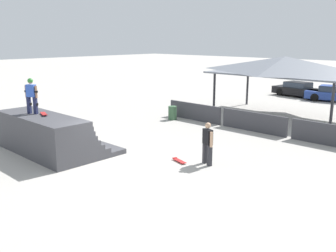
{
  "coord_description": "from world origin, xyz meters",
  "views": [
    {
      "loc": [
        11.4,
        -8.94,
        4.97
      ],
      "look_at": [
        -0.45,
        3.44,
        0.95
      ],
      "focal_mm": 40.0,
      "sensor_mm": 36.0,
      "label": 1
    }
  ],
  "objects_px": {
    "skateboard_on_ground": "(179,160)",
    "trash_bin": "(172,113)",
    "parked_car_black": "(298,90)",
    "skater_on_deck": "(31,93)",
    "skateboard_on_deck": "(44,114)",
    "parked_car_blue": "(334,94)",
    "bystander_walking": "(208,141)"
  },
  "relations": [
    {
      "from": "skateboard_on_ground",
      "to": "parked_car_black",
      "type": "height_order",
      "value": "parked_car_black"
    },
    {
      "from": "parked_car_black",
      "to": "skater_on_deck",
      "type": "bearing_deg",
      "value": -83.7
    },
    {
      "from": "bystander_walking",
      "to": "skateboard_on_ground",
      "type": "bearing_deg",
      "value": 50.63
    },
    {
      "from": "skateboard_on_deck",
      "to": "parked_car_blue",
      "type": "relative_size",
      "value": 0.19
    },
    {
      "from": "skater_on_deck",
      "to": "parked_car_black",
      "type": "height_order",
      "value": "skater_on_deck"
    },
    {
      "from": "bystander_walking",
      "to": "skateboard_on_deck",
      "type": "bearing_deg",
      "value": 53.98
    },
    {
      "from": "trash_bin",
      "to": "parked_car_blue",
      "type": "bearing_deg",
      "value": 71.67
    },
    {
      "from": "skater_on_deck",
      "to": "skateboard_on_ground",
      "type": "height_order",
      "value": "skater_on_deck"
    },
    {
      "from": "skater_on_deck",
      "to": "trash_bin",
      "type": "bearing_deg",
      "value": 64.17
    },
    {
      "from": "skateboard_on_deck",
      "to": "parked_car_black",
      "type": "bearing_deg",
      "value": 108.54
    },
    {
      "from": "skateboard_on_deck",
      "to": "trash_bin",
      "type": "bearing_deg",
      "value": 115.04
    },
    {
      "from": "skateboard_on_deck",
      "to": "bystander_walking",
      "type": "xyz_separation_m",
      "value": [
        6.1,
        3.71,
        -0.82
      ]
    },
    {
      "from": "parked_car_black",
      "to": "parked_car_blue",
      "type": "relative_size",
      "value": 1.03
    },
    {
      "from": "skater_on_deck",
      "to": "skateboard_on_ground",
      "type": "xyz_separation_m",
      "value": [
        5.69,
        3.34,
        -2.56
      ]
    },
    {
      "from": "parked_car_black",
      "to": "skateboard_on_deck",
      "type": "bearing_deg",
      "value": -82.18
    },
    {
      "from": "skateboard_on_deck",
      "to": "skateboard_on_ground",
      "type": "height_order",
      "value": "skateboard_on_deck"
    },
    {
      "from": "trash_bin",
      "to": "parked_car_blue",
      "type": "height_order",
      "value": "parked_car_blue"
    },
    {
      "from": "parked_car_black",
      "to": "parked_car_blue",
      "type": "bearing_deg",
      "value": -0.05
    },
    {
      "from": "skateboard_on_deck",
      "to": "parked_car_black",
      "type": "relative_size",
      "value": 0.18
    },
    {
      "from": "skateboard_on_deck",
      "to": "bystander_walking",
      "type": "distance_m",
      "value": 7.19
    },
    {
      "from": "skateboard_on_deck",
      "to": "bystander_walking",
      "type": "height_order",
      "value": "skateboard_on_deck"
    },
    {
      "from": "skateboard_on_deck",
      "to": "trash_bin",
      "type": "relative_size",
      "value": 1.0
    },
    {
      "from": "skater_on_deck",
      "to": "skateboard_on_deck",
      "type": "height_order",
      "value": "skater_on_deck"
    },
    {
      "from": "trash_bin",
      "to": "parked_car_blue",
      "type": "relative_size",
      "value": 0.19
    },
    {
      "from": "skateboard_on_ground",
      "to": "trash_bin",
      "type": "relative_size",
      "value": 0.99
    },
    {
      "from": "skateboard_on_ground",
      "to": "parked_car_black",
      "type": "xyz_separation_m",
      "value": [
        -4.39,
        20.43,
        0.54
      ]
    },
    {
      "from": "trash_bin",
      "to": "parked_car_black",
      "type": "height_order",
      "value": "parked_car_black"
    },
    {
      "from": "bystander_walking",
      "to": "trash_bin",
      "type": "xyz_separation_m",
      "value": [
        -6.87,
        5.3,
        -0.54
      ]
    },
    {
      "from": "skater_on_deck",
      "to": "trash_bin",
      "type": "relative_size",
      "value": 1.85
    },
    {
      "from": "parked_car_blue",
      "to": "skateboard_on_ground",
      "type": "bearing_deg",
      "value": -97.98
    },
    {
      "from": "trash_bin",
      "to": "parked_car_black",
      "type": "distance_m",
      "value": 14.66
    },
    {
      "from": "bystander_walking",
      "to": "parked_car_blue",
      "type": "bearing_deg",
      "value": -60.84
    }
  ]
}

